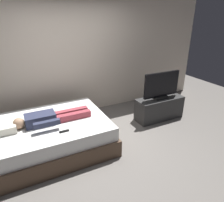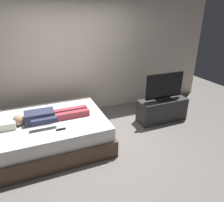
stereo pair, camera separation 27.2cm
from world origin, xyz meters
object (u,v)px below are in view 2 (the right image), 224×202
Objects in this scene: tv_stand at (162,110)px; remote at (61,129)px; pillow at (0,124)px; tv at (164,87)px; person at (48,116)px; bed at (48,133)px.

remote is at bearing -167.82° from tv_stand.
tv is (3.17, 0.06, 0.18)m from pillow.
tv is at bearing 0.00° from tv_stand.
remote is at bearing -69.53° from person.
bed reaches higher than tv_stand.
bed is 1.87× the size of tv_stand.
pillow is (-0.71, -0.00, 0.34)m from bed.
pillow is 3.19m from tv_stand.
tv reaches higher than tv_stand.
remote is 0.17× the size of tv.
tv_stand is at bearing 0.00° from tv.
tv is at bearing 12.18° from remote.
bed is 2.52m from tv.
person is at bearing -177.94° from tv.
bed is 0.36m from person.
bed is 1.64× the size of person.
bed is at bearing 134.17° from person.
bed is at bearing 0.00° from pillow.
tv reaches higher than bed.
bed is 2.34× the size of tv.
pillow is 3.18m from tv.
pillow reaches higher than remote.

